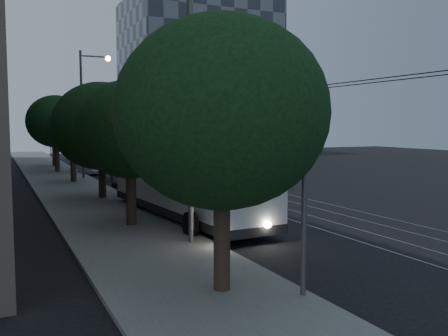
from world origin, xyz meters
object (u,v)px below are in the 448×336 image
car_white_a (138,177)px  car_white_c (92,167)px  trolleybus (184,181)px  car_white_b (123,171)px  streetlamp_near (201,68)px  pickup_silver (140,177)px  car_white_d (94,161)px  streetlamp_far (87,103)px

car_white_a → car_white_c: car_white_c is taller
trolleybus → car_white_b: (1.27, 17.53, -1.08)m
streetlamp_near → car_white_a: bearing=82.0°
car_white_a → pickup_silver: bearing=-98.6°
car_white_d → car_white_b: bearing=-94.4°
pickup_silver → car_white_c: (-1.22, 12.02, -0.18)m
trolleybus → streetlamp_near: bearing=-108.0°
car_white_b → car_white_c: car_white_b is taller
car_white_b → streetlamp_far: (-2.53, 1.34, 5.50)m
trolleybus → streetlamp_far: 19.42m
trolleybus → car_white_d: bearing=82.8°
streetlamp_near → trolleybus: bearing=76.6°
car_white_a → streetlamp_near: size_ratio=0.33×
pickup_silver → streetlamp_near: bearing=-101.9°
car_white_c → car_white_d: size_ratio=1.15×
car_white_a → car_white_c: 10.11m
trolleybus → car_white_c: (-0.20, 23.55, -1.13)m
car_white_b → trolleybus: bearing=-80.3°
car_white_a → car_white_d: size_ratio=1.03×
car_white_c → car_white_d: 7.67m
car_white_d → trolleybus: bearing=-96.5°
car_white_a → trolleybus: bearing=-93.8°
pickup_silver → streetlamp_far: 9.38m
pickup_silver → streetlamp_far: size_ratio=0.59×
trolleybus → streetlamp_far: streetlamp_far is taller
pickup_silver → car_white_a: 2.09m
streetlamp_far → car_white_d: bearing=77.7°
car_white_a → car_white_b: bearing=94.0°
pickup_silver → streetlamp_near: (-2.29, -16.87, 5.71)m
car_white_a → car_white_c: bearing=101.2°
car_white_a → streetlamp_near: (-2.67, -18.91, 5.93)m
pickup_silver → car_white_d: (0.38, 19.52, -0.25)m
pickup_silver → car_white_d: size_ratio=1.72×
pickup_silver → car_white_c: 12.08m
pickup_silver → streetlamp_far: bearing=103.0°
car_white_b → streetlamp_far: size_ratio=0.48×
car_white_b → streetlamp_near: 23.74m
streetlamp_far → car_white_c: bearing=77.2°
car_white_b → car_white_c: bearing=117.5°
car_white_b → streetlamp_far: streetlamp_far is taller
streetlamp_near → streetlamp_far: (0.01, 24.22, -0.34)m
car_white_b → car_white_c: size_ratio=1.22×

